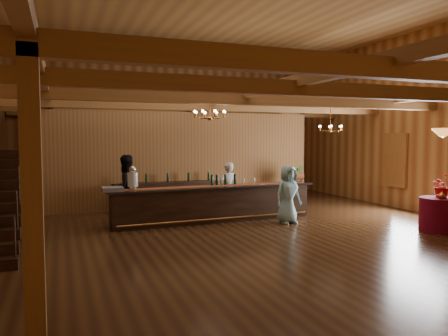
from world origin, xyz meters
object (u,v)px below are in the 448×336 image
object	(u,v)px
chandelier_left	(210,114)
staff_second	(125,188)
floor_plant	(293,185)
tasting_bar	(215,203)
round_table	(440,214)
chandelier_right	(330,128)
beverage_dispenser	(133,178)
backbar_shelf	(168,196)
bartender	(228,189)
pendant_lamp	(443,132)
raffle_drum	(298,176)
guest	(288,194)

from	to	relation	value
chandelier_left	staff_second	distance (m)	3.19
floor_plant	tasting_bar	bearing A→B (deg)	-152.11
staff_second	round_table	bearing A→B (deg)	128.10
round_table	chandelier_right	world-z (taller)	chandelier_right
beverage_dispenser	backbar_shelf	bearing A→B (deg)	58.73
round_table	bartender	xyz separation A→B (m)	(-4.08, 3.75, 0.37)
round_table	pendant_lamp	size ratio (longest dim) A/B	1.05
bartender	chandelier_left	bearing A→B (deg)	41.55
chandelier_left	pendant_lamp	world-z (taller)	same
beverage_dispenser	round_table	bearing A→B (deg)	-23.89
raffle_drum	bartender	bearing A→B (deg)	163.34
tasting_bar	raffle_drum	size ratio (longest dim) A/B	17.12
pendant_lamp	bartender	distance (m)	5.77
staff_second	guest	distance (m)	4.37
bartender	staff_second	xyz separation A→B (m)	(-2.91, 0.16, 0.12)
raffle_drum	floor_plant	xyz separation A→B (m)	(0.84, 1.78, -0.47)
chandelier_right	guest	size ratio (longest dim) A/B	0.52
round_table	chandelier_left	xyz separation A→B (m)	(-5.18, 2.13, 2.43)
staff_second	bartender	bearing A→B (deg)	154.20
backbar_shelf	chandelier_right	size ratio (longest dim) A/B	3.90
beverage_dispenser	backbar_shelf	distance (m)	2.95
backbar_shelf	staff_second	size ratio (longest dim) A/B	1.72
bartender	pendant_lamp	bearing A→B (deg)	122.98
tasting_bar	chandelier_right	bearing A→B (deg)	9.72
beverage_dispenser	chandelier_right	xyz separation A→B (m)	(6.47, 0.95, 1.33)
raffle_drum	chandelier_right	bearing A→B (deg)	27.22
bartender	floor_plant	distance (m)	3.07
backbar_shelf	chandelier_left	xyz separation A→B (m)	(0.27, -3.35, 2.41)
backbar_shelf	pendant_lamp	distance (m)	7.97
round_table	beverage_dispenser	bearing A→B (deg)	156.11
raffle_drum	chandelier_right	size ratio (longest dim) A/B	0.42
chandelier_left	floor_plant	size ratio (longest dim) A/B	0.59
chandelier_right	floor_plant	size ratio (longest dim) A/B	0.59
raffle_drum	tasting_bar	bearing A→B (deg)	-178.72
beverage_dispenser	raffle_drum	size ratio (longest dim) A/B	1.76
pendant_lamp	staff_second	size ratio (longest dim) A/B	0.50
chandelier_right	pendant_lamp	distance (m)	4.04
pendant_lamp	floor_plant	xyz separation A→B (m)	(-1.25, 4.94, -1.73)
floor_plant	bartender	bearing A→B (deg)	-157.33
raffle_drum	bartender	distance (m)	2.11
tasting_bar	backbar_shelf	distance (m)	2.49
chandelier_right	tasting_bar	bearing A→B (deg)	-168.02
chandelier_left	chandelier_right	xyz separation A→B (m)	(4.73, 1.88, -0.26)
beverage_dispenser	floor_plant	distance (m)	6.00
chandelier_right	guest	xyz separation A→B (m)	(-2.53, -1.83, -1.81)
raffle_drum	guest	bearing A→B (deg)	-132.08
chandelier_left	staff_second	xyz separation A→B (m)	(-1.81, 1.78, -1.94)
chandelier_right	raffle_drum	bearing A→B (deg)	-152.78
tasting_bar	guest	size ratio (longest dim) A/B	3.76
tasting_bar	pendant_lamp	size ratio (longest dim) A/B	6.47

